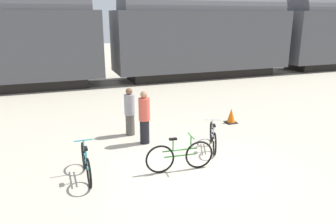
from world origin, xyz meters
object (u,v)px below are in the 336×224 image
(bicycle_teal, at_px, (86,163))
(traffic_cone, at_px, (231,116))
(bicycle_silver, at_px, (213,137))
(bicycle_green, at_px, (180,156))
(freight_train, at_px, (107,33))
(person_in_red, at_px, (144,118))
(person_in_grey, at_px, (130,112))

(bicycle_teal, relative_size, traffic_cone, 3.20)
(bicycle_silver, distance_m, bicycle_teal, 3.83)
(bicycle_teal, height_order, bicycle_green, bicycle_green)
(freight_train, xyz_separation_m, bicycle_silver, (1.19, -10.82, -2.53))
(bicycle_silver, height_order, person_in_red, person_in_red)
(person_in_grey, height_order, traffic_cone, person_in_grey)
(person_in_grey, distance_m, traffic_cone, 3.84)
(traffic_cone, bearing_deg, bicycle_silver, -132.33)
(bicycle_green, bearing_deg, bicycle_silver, 35.10)
(bicycle_silver, height_order, bicycle_teal, bicycle_teal)
(bicycle_silver, bearing_deg, person_in_red, 149.14)
(freight_train, relative_size, bicycle_green, 26.27)
(person_in_red, xyz_separation_m, traffic_cone, (3.56, 0.84, -0.58))
(person_in_grey, relative_size, traffic_cone, 2.90)
(freight_train, bearing_deg, bicycle_teal, -102.73)
(bicycle_teal, relative_size, person_in_red, 1.05)
(person_in_red, bearing_deg, freight_train, -161.86)
(bicycle_silver, xyz_separation_m, traffic_cone, (1.75, 1.92, -0.10))
(freight_train, xyz_separation_m, bicycle_green, (-0.29, -11.86, -2.49))
(bicycle_green, bearing_deg, freight_train, 88.60)
(bicycle_teal, distance_m, person_in_red, 2.64)
(bicycle_teal, xyz_separation_m, bicycle_green, (2.29, -0.43, 0.02))
(person_in_grey, bearing_deg, bicycle_silver, -118.11)
(bicycle_teal, distance_m, bicycle_green, 2.33)
(bicycle_green, xyz_separation_m, person_in_grey, (-0.57, 3.01, 0.40))
(freight_train, relative_size, traffic_cone, 85.64)
(traffic_cone, bearing_deg, person_in_red, -166.71)
(bicycle_green, relative_size, person_in_grey, 1.13)
(freight_train, relative_size, bicycle_teal, 26.79)
(bicycle_silver, height_order, traffic_cone, bicycle_silver)
(bicycle_silver, distance_m, bicycle_green, 1.81)
(freight_train, distance_m, traffic_cone, 9.74)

